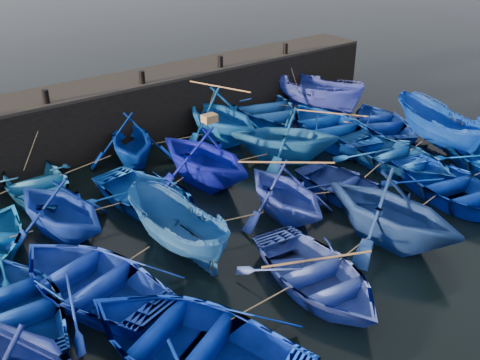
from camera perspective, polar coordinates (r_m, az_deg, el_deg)
ground at (r=16.64m, az=6.95°, el=-6.06°), size 120.00×120.00×0.00m
quay_wall at (r=23.80m, az=-11.16°, el=7.42°), size 26.00×2.50×2.50m
quay_top at (r=23.41m, az=-11.45°, el=10.44°), size 26.00×2.50×0.12m
bollard_1 at (r=21.05m, az=-20.01°, el=8.37°), size 0.24×0.24×0.50m
bollard_2 at (r=22.56m, az=-10.41°, el=10.73°), size 0.24×0.24×0.50m
bollard_3 at (r=24.63m, az=-2.11°, el=12.51°), size 0.24×0.24×0.50m
bollard_4 at (r=27.14m, az=4.86°, el=13.79°), size 0.24×0.24×0.50m
boat_1 at (r=19.85m, az=-20.94°, el=-0.46°), size 3.68×4.81×0.93m
boat_2 at (r=21.29m, az=-11.59°, el=4.32°), size 4.52×4.81×2.02m
boat_3 at (r=22.83m, az=-2.15°, el=6.95°), size 3.97×4.60×2.41m
boat_4 at (r=25.48m, az=2.56°, el=7.67°), size 5.82×6.84×1.20m
boat_5 at (r=26.52m, az=8.35°, el=9.01°), size 2.59×5.20×1.93m
boat_7 at (r=16.91m, az=-18.65°, el=-2.75°), size 4.16×4.57×2.07m
boat_8 at (r=18.07m, az=-9.74°, el=-1.63°), size 4.07×5.15×0.96m
boat_9 at (r=19.13m, az=-3.89°, el=2.71°), size 4.30×4.85×2.35m
boat_10 at (r=21.04m, az=4.82°, el=4.80°), size 5.56×5.55×2.22m
boat_11 at (r=23.70m, az=9.59°, el=5.70°), size 5.15×6.26×1.13m
boat_12 at (r=24.92m, az=14.90°, el=5.99°), size 5.02×5.50×0.93m
boat_13 at (r=14.32m, az=-22.78°, el=-12.18°), size 3.65×4.82×0.94m
boat_14 at (r=14.49m, az=-15.68°, el=-10.12°), size 4.79×5.77×1.04m
boat_15 at (r=15.54m, az=-6.86°, el=-5.17°), size 1.87×4.24×1.60m
boat_16 at (r=17.05m, az=4.83°, el=-1.22°), size 3.74×4.18×1.98m
boat_17 at (r=18.80m, az=11.41°, el=-0.79°), size 3.04×4.20×0.86m
boat_18 at (r=21.40m, az=16.39°, el=2.43°), size 3.76×5.13×1.04m
boat_19 at (r=23.66m, az=20.25°, el=5.29°), size 3.06×5.13×1.86m
boat_21 at (r=12.27m, az=-5.30°, el=-16.71°), size 5.77×6.58×1.14m
boat_22 at (r=14.33m, az=8.16°, el=-9.97°), size 3.87×4.95×0.94m
boat_23 at (r=16.30m, az=15.86°, el=-2.91°), size 4.21×4.77×2.35m
boat_24 at (r=19.68m, az=21.75°, el=-0.70°), size 4.58×5.62×1.02m
wooden_crate at (r=18.79m, az=-3.27°, el=6.59°), size 0.50×0.37×0.28m
mooring_ropes at (r=19.78m, az=-2.93°, el=2.67°), size 17.42×11.71×2.10m
loose_oars at (r=18.95m, az=4.95°, el=3.98°), size 10.31×11.75×1.54m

